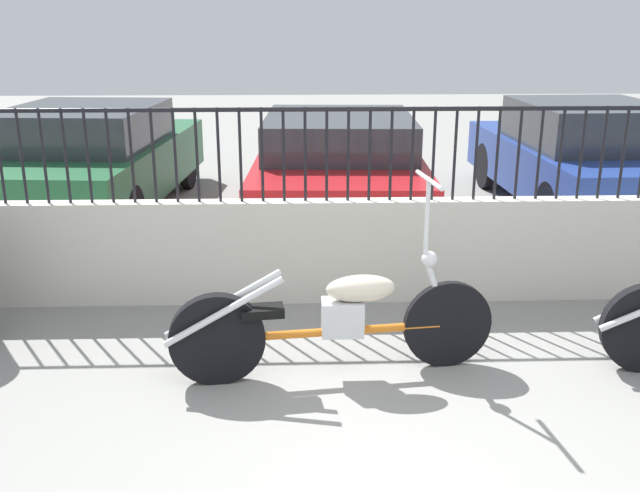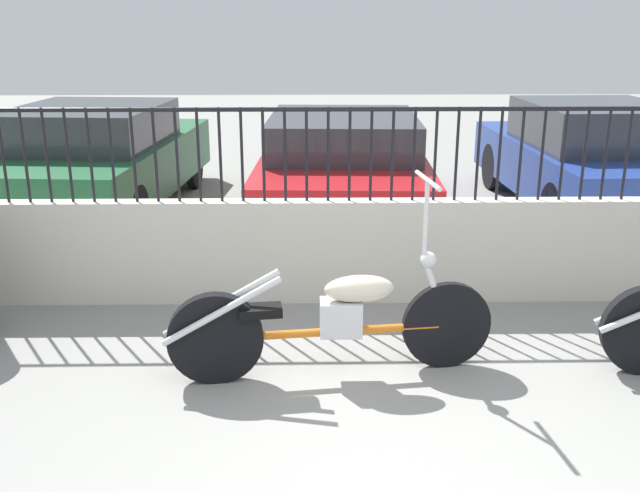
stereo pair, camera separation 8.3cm
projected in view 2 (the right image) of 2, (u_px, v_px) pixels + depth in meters
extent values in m
plane|color=gray|center=(392.00, 488.00, 3.67)|extent=(40.00, 40.00, 0.00)
cube|color=beige|center=(359.00, 251.00, 6.01)|extent=(9.76, 0.18, 0.88)
cylinder|color=black|center=(3.00, 156.00, 5.71)|extent=(0.02, 0.02, 0.76)
cylinder|color=black|center=(25.00, 156.00, 5.72)|extent=(0.02, 0.02, 0.76)
cylinder|color=black|center=(47.00, 156.00, 5.72)|extent=(0.02, 0.02, 0.76)
cylinder|color=black|center=(68.00, 156.00, 5.72)|extent=(0.02, 0.02, 0.76)
cylinder|color=black|center=(90.00, 155.00, 5.73)|extent=(0.02, 0.02, 0.76)
cylinder|color=black|center=(112.00, 155.00, 5.73)|extent=(0.02, 0.02, 0.76)
cylinder|color=black|center=(134.00, 155.00, 5.73)|extent=(0.02, 0.02, 0.76)
cylinder|color=black|center=(155.00, 155.00, 5.73)|extent=(0.02, 0.02, 0.76)
cylinder|color=black|center=(177.00, 155.00, 5.74)|extent=(0.02, 0.02, 0.76)
cylinder|color=black|center=(199.00, 155.00, 5.74)|extent=(0.02, 0.02, 0.76)
cylinder|color=black|center=(220.00, 155.00, 5.74)|extent=(0.02, 0.02, 0.76)
cylinder|color=black|center=(242.00, 155.00, 5.75)|extent=(0.02, 0.02, 0.76)
cylinder|color=black|center=(263.00, 155.00, 5.75)|extent=(0.02, 0.02, 0.76)
cylinder|color=black|center=(285.00, 155.00, 5.75)|extent=(0.02, 0.02, 0.76)
cylinder|color=black|center=(307.00, 155.00, 5.76)|extent=(0.02, 0.02, 0.76)
cylinder|color=black|center=(328.00, 155.00, 5.76)|extent=(0.02, 0.02, 0.76)
cylinder|color=black|center=(350.00, 155.00, 5.76)|extent=(0.02, 0.02, 0.76)
cylinder|color=black|center=(371.00, 155.00, 5.77)|extent=(0.02, 0.02, 0.76)
cylinder|color=black|center=(393.00, 154.00, 5.77)|extent=(0.02, 0.02, 0.76)
cylinder|color=black|center=(414.00, 154.00, 5.77)|extent=(0.02, 0.02, 0.76)
cylinder|color=black|center=(435.00, 154.00, 5.77)|extent=(0.02, 0.02, 0.76)
cylinder|color=black|center=(457.00, 154.00, 5.78)|extent=(0.02, 0.02, 0.76)
cylinder|color=black|center=(478.00, 154.00, 5.78)|extent=(0.02, 0.02, 0.76)
cylinder|color=black|center=(499.00, 154.00, 5.78)|extent=(0.02, 0.02, 0.76)
cylinder|color=black|center=(521.00, 154.00, 5.79)|extent=(0.02, 0.02, 0.76)
cylinder|color=black|center=(542.00, 154.00, 5.79)|extent=(0.02, 0.02, 0.76)
cylinder|color=black|center=(563.00, 154.00, 5.79)|extent=(0.02, 0.02, 0.76)
cylinder|color=black|center=(585.00, 154.00, 5.80)|extent=(0.02, 0.02, 0.76)
cylinder|color=black|center=(606.00, 154.00, 5.80)|extent=(0.02, 0.02, 0.76)
cylinder|color=black|center=(627.00, 154.00, 5.80)|extent=(0.02, 0.02, 0.76)
cylinder|color=black|center=(361.00, 109.00, 5.65)|extent=(9.76, 0.04, 0.04)
cylinder|color=black|center=(446.00, 325.00, 4.87)|extent=(0.62, 0.13, 0.62)
cylinder|color=black|center=(215.00, 339.00, 4.67)|extent=(0.64, 0.16, 0.63)
cylinder|color=orange|center=(333.00, 332.00, 4.77)|extent=(1.44, 0.23, 0.06)
cube|color=silver|center=(341.00, 318.00, 4.75)|extent=(0.28, 0.18, 0.24)
ellipsoid|color=beige|center=(359.00, 289.00, 4.70)|extent=(0.49, 0.25, 0.18)
cube|color=black|center=(260.00, 311.00, 4.65)|extent=(0.30, 0.19, 0.06)
cylinder|color=silver|center=(436.00, 292.00, 4.79)|extent=(0.23, 0.07, 0.51)
sphere|color=silver|center=(428.00, 260.00, 4.71)|extent=(0.11, 0.11, 0.11)
cylinder|color=silver|center=(426.00, 219.00, 4.62)|extent=(0.03, 0.03, 0.52)
cylinder|color=silver|center=(428.00, 180.00, 4.54)|extent=(0.09, 0.52, 0.03)
cylinder|color=silver|center=(222.00, 311.00, 4.54)|extent=(0.78, 0.14, 0.44)
cylinder|color=silver|center=(222.00, 303.00, 4.67)|extent=(0.78, 0.14, 0.44)
cylinder|color=black|center=(76.00, 164.00, 10.22)|extent=(0.16, 0.65, 0.64)
cylinder|color=black|center=(194.00, 166.00, 10.11)|extent=(0.16, 0.65, 0.64)
cylinder|color=black|center=(136.00, 214.00, 7.59)|extent=(0.16, 0.65, 0.64)
cube|color=#1E5933|center=(100.00, 167.00, 8.83)|extent=(2.17, 4.41, 0.63)
cube|color=#2D3338|center=(89.00, 125.00, 8.46)|extent=(1.81, 2.18, 0.46)
cylinder|color=black|center=(281.00, 173.00, 9.65)|extent=(0.14, 0.64, 0.64)
cylinder|color=black|center=(404.00, 173.00, 9.61)|extent=(0.14, 0.64, 0.64)
cylinder|color=black|center=(259.00, 227.00, 7.13)|extent=(0.14, 0.64, 0.64)
cylinder|color=black|center=(427.00, 228.00, 7.09)|extent=(0.14, 0.64, 0.64)
cube|color=#AD191E|center=(343.00, 176.00, 8.30)|extent=(1.98, 4.34, 0.65)
cube|color=#2D3338|center=(343.00, 134.00, 7.93)|extent=(1.70, 2.12, 0.40)
cylinder|color=black|center=(491.00, 166.00, 10.07)|extent=(0.13, 0.64, 0.64)
cylinder|color=black|center=(605.00, 165.00, 10.13)|extent=(0.13, 0.64, 0.64)
cylinder|color=black|center=(554.00, 212.00, 7.69)|extent=(0.13, 0.64, 0.64)
cube|color=navy|center=(585.00, 168.00, 8.84)|extent=(1.84, 4.07, 0.61)
cube|color=#2D3338|center=(597.00, 125.00, 8.48)|extent=(1.62, 1.97, 0.51)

